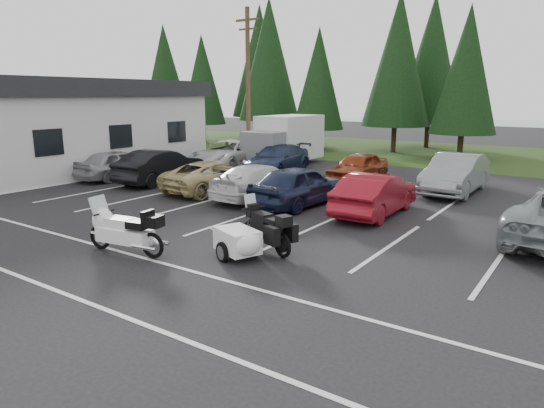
% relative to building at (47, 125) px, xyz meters
% --- Properties ---
extents(ground, '(120.00, 120.00, 0.00)m').
position_rel_building_xyz_m(ground, '(18.00, -4.00, -2.45)').
color(ground, black).
rests_on(ground, ground).
extents(grass_strip, '(80.00, 16.00, 0.01)m').
position_rel_building_xyz_m(grass_strip, '(18.00, 20.00, -2.45)').
color(grass_strip, '#1C3410').
rests_on(grass_strip, ground).
extents(building, '(10.60, 15.60, 4.90)m').
position_rel_building_xyz_m(building, '(0.00, 0.00, 0.00)').
color(building, silver).
rests_on(building, ground).
extents(utility_pole, '(1.60, 0.26, 9.00)m').
position_rel_building_xyz_m(utility_pole, '(8.00, 8.00, 2.25)').
color(utility_pole, '#473321').
rests_on(utility_pole, ground).
extents(box_truck, '(2.40, 5.60, 2.90)m').
position_rel_building_xyz_m(box_truck, '(10.00, 8.50, -1.00)').
color(box_truck, silver).
rests_on(box_truck, ground).
extents(stall_markings, '(32.00, 16.00, 0.01)m').
position_rel_building_xyz_m(stall_markings, '(18.00, -2.00, -2.45)').
color(stall_markings, silver).
rests_on(stall_markings, ground).
extents(conifer_0, '(4.58, 4.58, 10.66)m').
position_rel_building_xyz_m(conifer_0, '(-10.00, 18.50, 3.78)').
color(conifer_0, '#332316').
rests_on(conifer_0, ground).
extents(conifer_1, '(3.96, 3.96, 9.22)m').
position_rel_building_xyz_m(conifer_1, '(-4.00, 17.20, 2.94)').
color(conifer_1, '#332316').
rests_on(conifer_1, ground).
extents(conifer_2, '(5.10, 5.10, 11.89)m').
position_rel_building_xyz_m(conifer_2, '(2.00, 18.80, 4.50)').
color(conifer_2, '#332316').
rests_on(conifer_2, ground).
extents(conifer_3, '(3.87, 3.87, 9.02)m').
position_rel_building_xyz_m(conifer_3, '(7.50, 17.40, 2.82)').
color(conifer_3, '#332316').
rests_on(conifer_3, ground).
extents(conifer_4, '(4.80, 4.80, 11.17)m').
position_rel_building_xyz_m(conifer_4, '(13.00, 18.90, 4.08)').
color(conifer_4, '#332316').
rests_on(conifer_4, ground).
extents(conifer_5, '(4.14, 4.14, 9.63)m').
position_rel_building_xyz_m(conifer_5, '(18.00, 17.60, 3.18)').
color(conifer_5, '#332316').
rests_on(conifer_5, ground).
extents(conifer_back_a, '(5.28, 5.28, 12.30)m').
position_rel_building_xyz_m(conifer_back_a, '(-2.00, 23.00, 4.74)').
color(conifer_back_a, '#332316').
rests_on(conifer_back_a, ground).
extents(conifer_back_b, '(4.97, 4.97, 11.58)m').
position_rel_building_xyz_m(conifer_back_b, '(14.00, 23.50, 4.32)').
color(conifer_back_b, '#332316').
rests_on(conifer_back_b, ground).
extents(car_near_0, '(1.77, 4.33, 1.47)m').
position_rel_building_xyz_m(car_near_0, '(5.90, 0.02, -1.71)').
color(car_near_0, '#9D9EA2').
rests_on(car_near_0, ground).
extents(car_near_1, '(2.08, 4.94, 1.58)m').
position_rel_building_xyz_m(car_near_1, '(8.48, 0.44, -1.66)').
color(car_near_1, black).
rests_on(car_near_1, ground).
extents(car_near_2, '(2.61, 4.96, 1.33)m').
position_rel_building_xyz_m(car_near_2, '(12.01, 0.21, -1.78)').
color(car_near_2, tan).
rests_on(car_near_2, ground).
extents(car_near_3, '(2.21, 4.90, 1.39)m').
position_rel_building_xyz_m(car_near_3, '(14.55, 0.17, -1.75)').
color(car_near_3, silver).
rests_on(car_near_3, ground).
extents(car_near_4, '(2.19, 4.67, 1.55)m').
position_rel_building_xyz_m(car_near_4, '(16.47, -0.03, -1.68)').
color(car_near_4, '#161D38').
rests_on(car_near_4, ground).
extents(car_near_5, '(1.67, 4.50, 1.47)m').
position_rel_building_xyz_m(car_near_5, '(19.40, 0.25, -1.71)').
color(car_near_5, maroon).
rests_on(car_near_5, ground).
extents(car_far_0, '(3.12, 5.89, 1.58)m').
position_rel_building_xyz_m(car_far_0, '(8.08, 6.07, -1.66)').
color(car_far_0, silver).
rests_on(car_far_0, ground).
extents(car_far_1, '(2.57, 5.26, 1.47)m').
position_rel_building_xyz_m(car_far_1, '(11.33, 6.14, -1.71)').
color(car_far_1, '#1B2745').
rests_on(car_far_1, ground).
extents(car_far_2, '(1.90, 4.16, 1.38)m').
position_rel_building_xyz_m(car_far_2, '(16.06, 6.08, -1.76)').
color(car_far_2, maroon).
rests_on(car_far_2, ground).
extents(car_far_3, '(1.79, 5.06, 1.66)m').
position_rel_building_xyz_m(car_far_3, '(20.69, 5.81, -1.62)').
color(car_far_3, gray).
rests_on(car_far_3, ground).
extents(touring_motorcycle, '(2.81, 1.25, 1.50)m').
position_rel_building_xyz_m(touring_motorcycle, '(15.69, -7.50, -1.70)').
color(touring_motorcycle, white).
rests_on(touring_motorcycle, ground).
extents(cargo_trailer, '(1.92, 1.51, 0.78)m').
position_rel_building_xyz_m(cargo_trailer, '(18.35, -6.12, -2.06)').
color(cargo_trailer, white).
rests_on(cargo_trailer, ground).
extents(adventure_motorcycle, '(2.53, 1.59, 1.46)m').
position_rel_building_xyz_m(adventure_motorcycle, '(18.57, -5.19, -1.72)').
color(adventure_motorcycle, black).
rests_on(adventure_motorcycle, ground).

